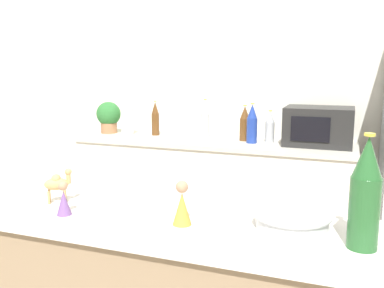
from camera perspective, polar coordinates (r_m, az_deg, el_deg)
name	(u,v)px	position (r m, az deg, el deg)	size (l,w,h in m)	color
wall_back	(272,94)	(3.58, 10.59, 6.60)	(8.00, 0.06, 2.55)	silver
back_counter	(212,195)	(3.51, 2.66, -6.81)	(2.18, 0.63, 0.93)	silver
potted_plant	(109,116)	(3.77, -11.06, 3.67)	(0.21, 0.21, 0.27)	#9E6B47
paper_towel_roll	(127,121)	(3.66, -8.60, 3.05)	(0.10, 0.10, 0.23)	white
microwave	(319,126)	(3.25, 16.53, 2.29)	(0.48, 0.37, 0.28)	black
back_bottle_0	(205,119)	(3.45, 1.76, 3.31)	(0.07, 0.07, 0.31)	#B2B7BC
back_bottle_1	(252,124)	(3.24, 8.01, 2.65)	(0.08, 0.08, 0.30)	navy
back_bottle_2	(245,124)	(3.33, 7.04, 2.70)	(0.08, 0.08, 0.28)	brown
back_bottle_3	(270,127)	(3.30, 10.34, 2.24)	(0.07, 0.07, 0.24)	#B2B7BC
back_bottle_4	(155,119)	(3.60, -4.91, 3.37)	(0.06, 0.06, 0.29)	brown
wine_bottle	(365,194)	(1.31, 22.10, -6.24)	(0.09, 0.09, 0.34)	#235628
fruit_bowl	(292,218)	(1.44, 13.19, -9.61)	(0.25, 0.25, 0.06)	#B7BABF
camel_figurine	(58,183)	(1.72, -17.48, -5.00)	(0.10, 0.09, 0.13)	tan
wise_man_figurine_blue	(182,206)	(1.42, -1.34, -8.26)	(0.06, 0.06, 0.15)	#B28933
wise_man_figurine_purple	(64,201)	(1.58, -16.74, -7.23)	(0.05, 0.05, 0.12)	#6B4784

